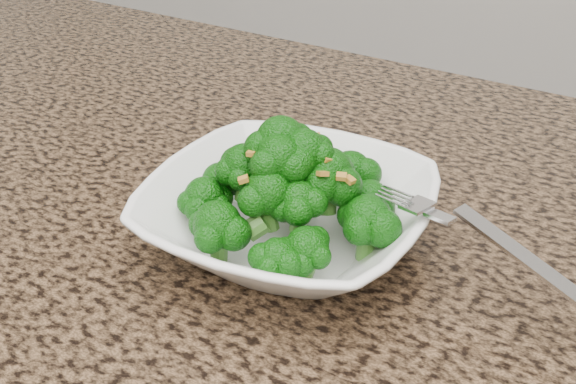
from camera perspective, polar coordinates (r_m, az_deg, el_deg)
The scene contains 5 objects.
granite_counter at distance 0.56m, azimuth -7.59°, elevation -9.04°, with size 1.64×1.04×0.03m, color brown.
bowl at distance 0.58m, azimuth 0.00°, elevation -1.91°, with size 0.22×0.22×0.06m, color white.
broccoli_pile at distance 0.55m, azimuth 0.00°, elevation 3.54°, with size 0.20×0.20×0.07m, color #0E5709, non-canonical shape.
garlic_topping at distance 0.53m, azimuth 0.00°, elevation 7.12°, with size 0.12×0.12×0.01m, color #BB862D, non-canonical shape.
fork at distance 0.52m, azimuth 12.31°, elevation -2.04°, with size 0.18×0.03×0.01m, color silver, non-canonical shape.
Camera 1 is at (0.28, -0.02, 1.24)m, focal length 45.00 mm.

